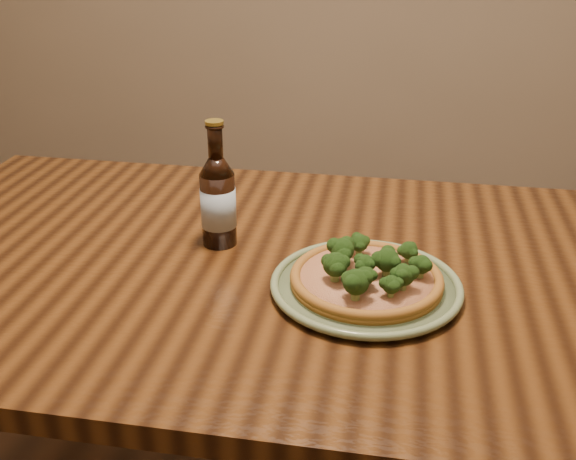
% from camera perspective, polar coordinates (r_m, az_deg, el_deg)
% --- Properties ---
extents(table, '(1.60, 0.90, 0.75)m').
position_cam_1_polar(table, '(1.26, 0.25, -6.48)').
color(table, '#44250E').
rests_on(table, ground).
extents(plate, '(0.32, 0.32, 0.02)m').
position_cam_1_polar(plate, '(1.13, 6.61, -4.69)').
color(plate, '#687953').
rests_on(plate, table).
extents(pizza, '(0.25, 0.25, 0.07)m').
position_cam_1_polar(pizza, '(1.12, 6.71, -3.91)').
color(pizza, brown).
rests_on(pizza, plate).
extents(beer_bottle, '(0.07, 0.07, 0.24)m').
position_cam_1_polar(beer_bottle, '(1.25, -5.95, 2.54)').
color(beer_bottle, black).
rests_on(beer_bottle, table).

